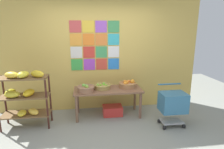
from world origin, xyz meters
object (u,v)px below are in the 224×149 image
Objects in this scene: fruit_basket_right at (102,86)px; fruit_basket_centre at (86,88)px; fruit_basket_back_right at (127,84)px; display_table at (108,92)px; banana_shelf_unit at (23,93)px; shopping_cart at (173,104)px; produce_crate_under_table at (113,110)px.

fruit_basket_centre is at bearing -158.68° from fruit_basket_right.
fruit_basket_back_right reaches higher than fruit_basket_centre.
fruit_basket_right reaches higher than display_table.
banana_shelf_unit is at bearing -170.68° from fruit_basket_back_right.
fruit_basket_back_right is at bearing 132.96° from shopping_cart.
fruit_basket_back_right is 0.57m from fruit_basket_right.
fruit_basket_right is (-0.12, 0.03, 0.14)m from display_table.
produce_crate_under_table is (0.11, 0.02, -0.44)m from display_table.
shopping_cart is at bearing -27.14° from display_table.
produce_crate_under_table is (-0.34, -0.05, -0.60)m from fruit_basket_back_right.
fruit_basket_right is (-0.57, -0.04, -0.01)m from fruit_basket_back_right.
fruit_basket_centre is (-0.93, -0.18, 0.00)m from fruit_basket_back_right.
fruit_basket_back_right reaches higher than display_table.
shopping_cart is at bearing -41.58° from fruit_basket_back_right.
produce_crate_under_table is at bearing -2.31° from fruit_basket_right.
shopping_cart is (1.12, -0.65, 0.37)m from produce_crate_under_table.
fruit_basket_back_right is (0.45, 0.06, 0.15)m from display_table.
banana_shelf_unit reaches higher than shopping_cart.
produce_crate_under_table is 1.35m from shopping_cart.
display_table is (1.68, 0.29, -0.16)m from banana_shelf_unit.
fruit_basket_right is 0.63m from produce_crate_under_table.
banana_shelf_unit is at bearing -170.33° from produce_crate_under_table.
fruit_basket_right is 0.45× the size of shopping_cart.
produce_crate_under_table is (0.23, -0.01, -0.59)m from fruit_basket_right.
fruit_basket_centre is at bearing -167.43° from produce_crate_under_table.
fruit_basket_back_right is (2.13, 0.35, -0.01)m from banana_shelf_unit.
fruit_basket_right is 1.52m from shopping_cart.
fruit_basket_centre is 0.85m from produce_crate_under_table.
banana_shelf_unit reaches higher than fruit_basket_right.
fruit_basket_centre is (-0.36, -0.14, 0.01)m from fruit_basket_right.
banana_shelf_unit is 1.59m from fruit_basket_right.
shopping_cart is (1.35, -0.66, -0.22)m from fruit_basket_right.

